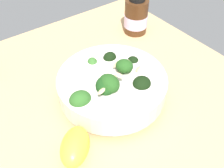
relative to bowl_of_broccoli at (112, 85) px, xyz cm
name	(u,v)px	position (x,y,z in cm)	size (l,w,h in cm)	color
ground_plane	(102,98)	(-0.94, 2.61, -5.71)	(66.18, 66.18, 3.53)	tan
bowl_of_broccoli	(112,85)	(0.00, 0.00, 0.00)	(22.44, 22.44, 9.39)	silver
lemon_wedge	(75,146)	(-13.19, -7.12, -1.75)	(8.12, 5.00, 4.39)	yellow
bottle_tall	(136,16)	(21.14, 17.19, 0.88)	(6.63, 6.63, 11.23)	#472814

